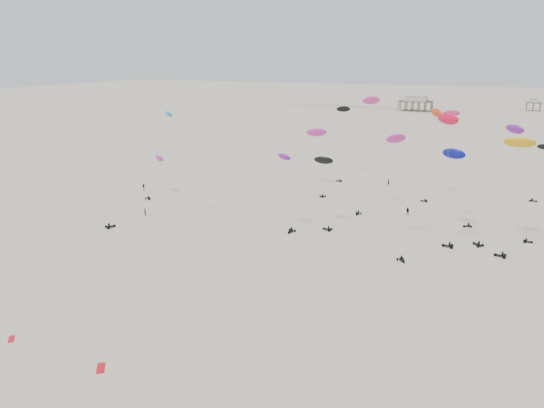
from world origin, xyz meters
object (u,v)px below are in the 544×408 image
at_px(rig_0, 368,124).
at_px(spectator_0, 145,215).
at_px(pavilion_small, 533,105).
at_px(pavilion_main, 416,104).
at_px(rig_4, 397,162).
at_px(rig_8, 343,122).

xyz_separation_m(rig_0, spectator_0, (-43.92, -27.38, -19.68)).
bearing_deg(spectator_0, pavilion_small, -73.55).
relative_size(pavilion_small, spectator_0, 4.53).
height_order(pavilion_main, spectator_0, pavilion_main).
height_order(pavilion_main, pavilion_small, pavilion_main).
distance_m(pavilion_small, rig_0, 266.71).
xyz_separation_m(pavilion_main, rig_4, (32.29, -253.88, 11.27)).
distance_m(pavilion_main, rig_8, 199.47).
bearing_deg(pavilion_main, pavilion_small, 23.20).
height_order(rig_4, spectator_0, rig_4).
relative_size(pavilion_main, rig_4, 0.91).
bearing_deg(rig_0, pavilion_main, -78.63).
height_order(rig_4, rig_8, rig_4).
bearing_deg(rig_0, pavilion_small, -94.43).
bearing_deg(spectator_0, rig_8, -81.46).
height_order(pavilion_small, spectator_0, pavilion_small).
bearing_deg(rig_8, pavilion_small, -9.78).
height_order(pavilion_main, rig_4, rig_4).
height_order(pavilion_small, rig_4, rig_4).
bearing_deg(spectator_0, pavilion_main, -60.77).
bearing_deg(rig_8, pavilion_main, 7.59).
xyz_separation_m(rig_0, rig_8, (-15.08, 32.74, -3.93)).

